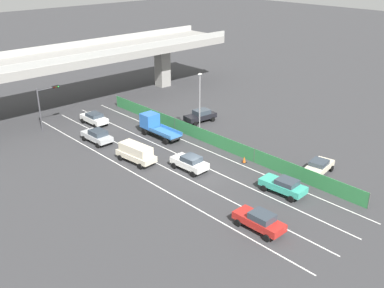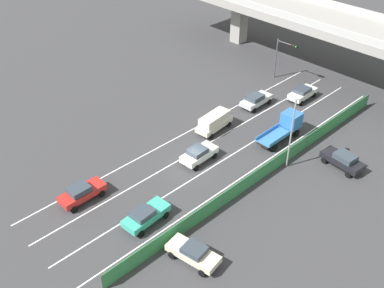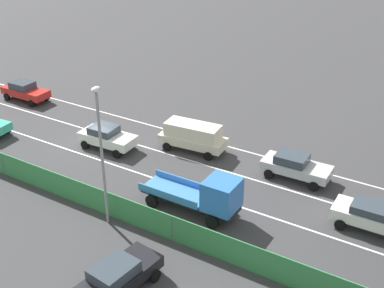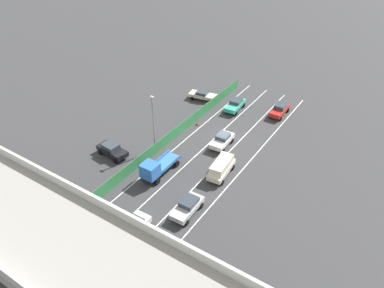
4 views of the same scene
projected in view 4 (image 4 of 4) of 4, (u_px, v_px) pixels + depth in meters
The scene contains 19 objects.
ground_plane at pixel (224, 142), 53.56m from camera, with size 300.00×300.00×0.00m, color #38383A.
lane_line_left_edge at pixel (242, 170), 48.49m from camera, with size 0.14×44.34×0.01m, color silver.
lane_line_mid_left at pixel (220, 161), 49.97m from camera, with size 0.14×44.34×0.01m, color silver.
lane_line_mid_right at pixel (198, 153), 51.45m from camera, with size 0.14×44.34×0.01m, color silver.
lane_line_right_edge at pixel (178, 145), 52.92m from camera, with size 0.14×44.34×0.01m, color silver.
elevated_overpass at pixel (52, 240), 30.12m from camera, with size 58.34×8.95×8.79m.
green_fence at pixel (169, 137), 53.14m from camera, with size 0.10×40.44×1.63m.
car_taxi_teal at pixel (235, 104), 60.62m from camera, with size 2.32×4.63×1.61m.
car_sedan_red at pixel (280, 109), 59.32m from camera, with size 2.04×4.54×1.70m.
car_sedan_silver at pixel (188, 206), 41.90m from camera, with size 2.16×4.53×1.66m.
car_sedan_white at pixel (222, 140), 52.41m from camera, with size 2.20×4.29×1.69m.
car_hatchback_white at pixel (132, 227), 39.38m from camera, with size 2.10×4.36×1.61m.
car_van_cream at pixel (221, 167), 47.13m from camera, with size 2.43×5.03×2.08m.
flatbed_truck_blue at pixel (155, 169), 46.58m from camera, with size 2.22×6.12×2.65m.
parked_sedan_cream at pixel (203, 95), 63.32m from camera, with size 4.76×2.62×1.51m.
parked_sedan_dark at pixel (112, 149), 50.56m from camera, with size 4.63×2.43×1.70m.
traffic_light at pixel (157, 245), 33.54m from camera, with size 3.17×0.44×5.76m.
street_lamp at pixel (153, 119), 49.21m from camera, with size 0.60×0.36×8.29m.
traffic_cone at pixel (198, 123), 57.15m from camera, with size 0.47×0.47×0.72m.
Camera 4 is at (-20.34, 39.23, 30.61)m, focal length 35.75 mm.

